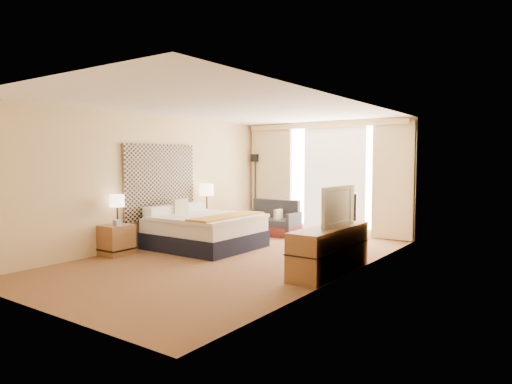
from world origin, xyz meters
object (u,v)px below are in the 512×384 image
Objects in this scene: floor_lamp at (255,176)px; loveseat at (272,223)px; nightstand_right at (209,224)px; lamp_right at (207,190)px; television at (332,206)px; media_dresser at (330,250)px; lamp_left at (117,201)px; desk_chair at (347,226)px; nightstand_left at (117,240)px; bed at (204,230)px.

loveseat is at bearing -37.97° from floor_lamp.
nightstand_right is 0.87× the size of lamp_right.
media_dresser is at bearing -164.23° from television.
lamp_left is 2.38m from lamp_right.
desk_chair is at bearing 3.54° from lamp_right.
nightstand_right is 3.29m from desk_chair.
nightstand_left is 3.68m from loveseat.
nightstand_left is at bearing -119.07° from bed.
nightstand_left is at bearing 107.92° from television.
lamp_left is at bearing 107.04° from television.
television reaches higher than nightstand_left.
lamp_right is at bearing 159.50° from media_dresser.
bed is at bearing 171.99° from media_dresser.
media_dresser is 3.99m from lamp_right.
lamp_left is 3.86m from television.
floor_lamp is (-0.03, 1.85, 1.04)m from nightstand_right.
nightstand_right is 0.29× the size of bed.
nightstand_left is 0.30× the size of floor_lamp.
television reaches higher than bed.
nightstand_left is at bearing -164.16° from media_dresser.
bed is (-2.89, 0.41, -0.01)m from media_dresser.
lamp_right is at bearing -88.58° from floor_lamp.
nightstand_left is 1.00× the size of nightstand_right.
lamp_left is at bearing -111.29° from loveseat.
loveseat reaches higher than nightstand_right.
nightstand_right is 0.77m from lamp_right.
loveseat is at bearing 73.38° from lamp_left.
nightstand_left is 0.50× the size of desk_chair.
bed is 2.74m from desk_chair.
media_dresser is at bearing -8.01° from bed.
nightstand_right is 0.52× the size of television.
nightstand_right is at bearing -89.07° from floor_lamp.
media_dresser is at bearing 15.84° from nightstand_left.
floor_lamp is at bearing 90.40° from nightstand_left.
bed is 1.72× the size of desk_chair.
lamp_right is (-3.68, 1.38, 0.69)m from media_dresser.
media_dresser is at bearing -97.17° from desk_chair.
nightstand_right is 2.12m from floor_lamp.
lamp_right is (0.02, 2.43, 0.77)m from nightstand_left.
television reaches higher than media_dresser.
lamp_right reaches higher than bed.
lamp_left reaches higher than nightstand_left.
television is at bearing -97.36° from desk_chair.
nightstand_left is 0.87× the size of lamp_right.
bed is at bearing -100.18° from loveseat.
lamp_right is 3.83m from television.
desk_chair is 3.32m from lamp_right.
media_dresser reaches higher than nightstand_right.
lamp_left reaches higher than bed.
media_dresser is 1.69× the size of television.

